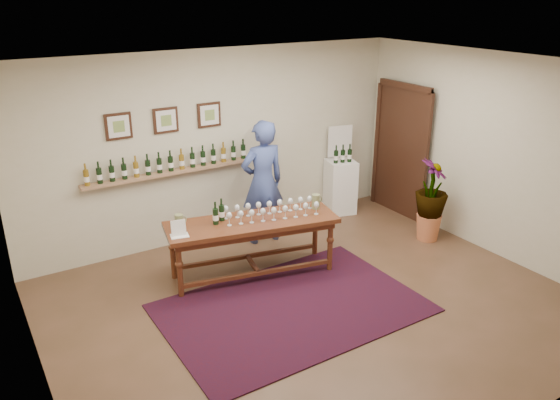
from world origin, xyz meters
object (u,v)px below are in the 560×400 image
potted_plant (431,200)px  tasting_table (252,229)px  display_pedestal (340,187)px  person (263,183)px

potted_plant → tasting_table: bearing=170.8°
display_pedestal → person: size_ratio=0.49×
tasting_table → potted_plant: size_ratio=2.14×
person → potted_plant: bearing=151.9°
display_pedestal → potted_plant: 1.66m
display_pedestal → potted_plant: bearing=-73.8°
display_pedestal → person: 1.77m
tasting_table → person: 1.08m
tasting_table → display_pedestal: bearing=38.0°
tasting_table → potted_plant: bearing=2.8°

